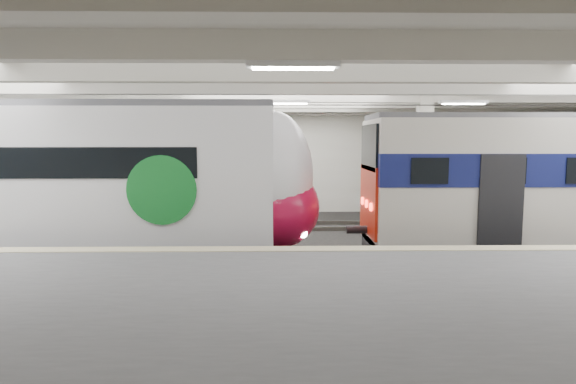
{
  "coord_description": "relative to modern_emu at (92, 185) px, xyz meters",
  "views": [
    {
      "loc": [
        -0.23,
        -14.4,
        3.67
      ],
      "look_at": [
        0.04,
        1.0,
        2.0
      ],
      "focal_mm": 30.0,
      "sensor_mm": 36.0,
      "label": 1
    }
  ],
  "objects": [
    {
      "name": "far_train",
      "position": [
        -2.14,
        5.5,
        -0.04
      ],
      "size": [
        14.04,
        3.38,
        4.45
      ],
      "rotation": [
        0.0,
        0.0,
        0.04
      ],
      "color": "white",
      "rests_on": "ground"
    },
    {
      "name": "modern_emu",
      "position": [
        0.0,
        0.0,
        0.0
      ],
      "size": [
        14.96,
        3.09,
        4.77
      ],
      "color": "white",
      "rests_on": "ground"
    },
    {
      "name": "station_hall",
      "position": [
        5.86,
        -1.74,
        0.9
      ],
      "size": [
        36.0,
        24.0,
        5.75
      ],
      "color": "black",
      "rests_on": "ground"
    }
  ]
}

